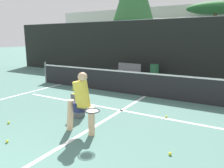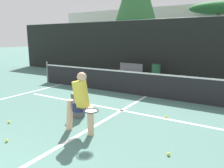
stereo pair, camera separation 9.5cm
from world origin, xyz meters
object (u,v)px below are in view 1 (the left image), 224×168
at_px(player_practicing, 81,101).
at_px(trash_bin, 154,72).
at_px(courtside_bench, 128,70).
at_px(ball_hopper, 78,105).

relative_size(player_practicing, trash_bin, 1.55).
bearing_deg(courtside_bench, ball_hopper, -71.89).
height_order(player_practicing, trash_bin, player_practicing).
relative_size(ball_hopper, courtside_bench, 0.47).
relative_size(courtside_bench, trash_bin, 1.55).
bearing_deg(player_practicing, trash_bin, 93.28).
relative_size(ball_hopper, trash_bin, 0.73).
height_order(player_practicing, courtside_bench, player_practicing).
height_order(ball_hopper, courtside_bench, courtside_bench).
relative_size(player_practicing, courtside_bench, 1.00).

